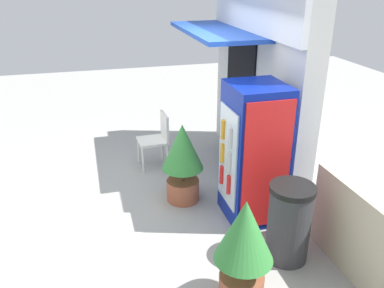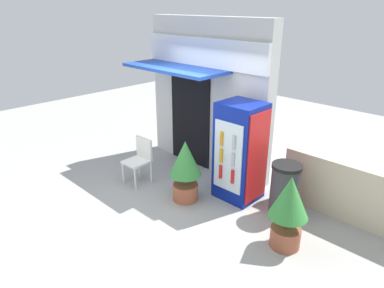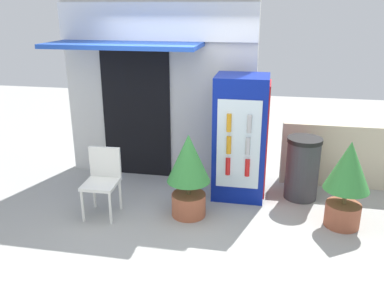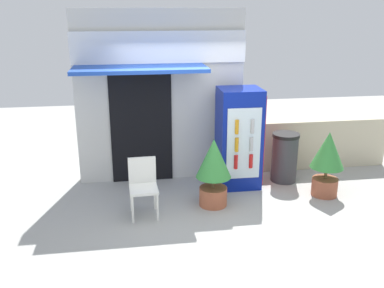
{
  "view_description": "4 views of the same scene",
  "coord_description": "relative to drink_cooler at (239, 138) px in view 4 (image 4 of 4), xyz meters",
  "views": [
    {
      "loc": [
        4.89,
        -0.91,
        2.95
      ],
      "look_at": [
        0.18,
        0.37,
        0.8
      ],
      "focal_mm": 37.35,
      "sensor_mm": 36.0,
      "label": 1
    },
    {
      "loc": [
        4.12,
        -3.58,
        3.26
      ],
      "look_at": [
        0.09,
        0.54,
        0.93
      ],
      "focal_mm": 32.67,
      "sensor_mm": 36.0,
      "label": 2
    },
    {
      "loc": [
        1.17,
        -4.44,
        2.62
      ],
      "look_at": [
        0.24,
        0.45,
        0.92
      ],
      "focal_mm": 37.75,
      "sensor_mm": 36.0,
      "label": 3
    },
    {
      "loc": [
        -1.04,
        -5.95,
        3.07
      ],
      "look_at": [
        -0.06,
        0.55,
        0.94
      ],
      "focal_mm": 40.11,
      "sensor_mm": 36.0,
      "label": 4
    }
  ],
  "objects": [
    {
      "name": "ground",
      "position": [
        -0.84,
        -0.97,
        -0.87
      ],
      "size": [
        16.0,
        16.0,
        0.0
      ],
      "primitive_type": "plane",
      "color": "#A3A39E"
    },
    {
      "name": "storefront_building",
      "position": [
        -1.34,
        0.59,
        0.7
      ],
      "size": [
        2.96,
        1.17,
        3.04
      ],
      "color": "silver",
      "rests_on": "ground"
    },
    {
      "name": "drink_cooler",
      "position": [
        0.0,
        0.0,
        0.0
      ],
      "size": [
        0.74,
        0.71,
        1.75
      ],
      "color": "navy",
      "rests_on": "ground"
    },
    {
      "name": "plastic_chair",
      "position": [
        -1.72,
        -0.88,
        -0.36
      ],
      "size": [
        0.44,
        0.46,
        0.88
      ],
      "color": "white",
      "rests_on": "ground"
    },
    {
      "name": "potted_plant_near_shop",
      "position": [
        -0.6,
        -0.74,
        -0.23
      ],
      "size": [
        0.56,
        0.56,
        1.12
      ],
      "color": "#AD5B3D",
      "rests_on": "ground"
    },
    {
      "name": "potted_plant_curbside",
      "position": [
        1.34,
        -0.65,
        -0.22
      ],
      "size": [
        0.55,
        0.55,
        1.11
      ],
      "color": "#995138",
      "rests_on": "ground"
    },
    {
      "name": "trash_bin",
      "position": [
        0.88,
        0.06,
        -0.42
      ],
      "size": [
        0.48,
        0.48,
        0.9
      ],
      "color": "#38383D",
      "rests_on": "ground"
    },
    {
      "name": "stone_boundary_wall",
      "position": [
        1.87,
        0.63,
        -0.39
      ],
      "size": [
        2.55,
        0.21,
        0.96
      ],
      "primitive_type": "cube",
      "color": "beige",
      "rests_on": "ground"
    }
  ]
}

